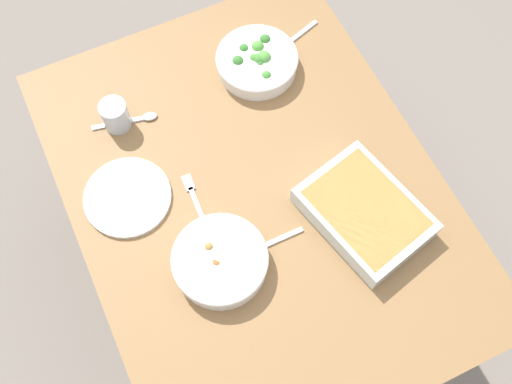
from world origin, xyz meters
The scene contains 11 objects.
ground_plane centered at (0.00, 0.00, 0.00)m, with size 6.00×6.00×0.00m, color slate.
dining_table centered at (0.00, 0.00, 0.65)m, with size 1.20×0.90×0.74m.
stew_bowl centered at (-0.14, 0.16, 0.77)m, with size 0.23×0.23×0.06m.
broccoli_bowl centered at (0.34, -0.16, 0.77)m, with size 0.23×0.23×0.07m.
baking_dish centered at (-0.18, -0.21, 0.77)m, with size 0.34×0.29×0.06m.
drink_cup centered at (0.34, 0.25, 0.78)m, with size 0.07×0.07×0.08m.
side_plate centered at (0.12, 0.30, 0.75)m, with size 0.22×0.22×0.01m, color silver.
spoon_by_stew centered at (-0.14, 0.05, 0.74)m, with size 0.03×0.18×0.01m.
spoon_by_broccoli centered at (0.38, -0.28, 0.74)m, with size 0.07×0.17×0.01m.
spoon_spare centered at (0.33, 0.20, 0.74)m, with size 0.06×0.18×0.01m.
fork_on_table centered at (0.04, 0.15, 0.74)m, with size 0.18×0.03×0.01m.
Camera 1 is at (-0.60, 0.28, 2.19)m, focal length 44.25 mm.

